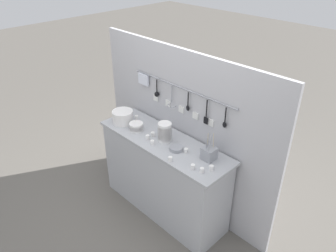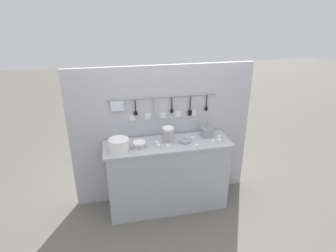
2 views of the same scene
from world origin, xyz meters
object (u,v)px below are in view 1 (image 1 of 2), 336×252
(cup_back_right, at_px, (153,134))
(cup_by_caddy, at_px, (137,117))
(steel_mixing_bowl, at_px, (176,148))
(cup_front_left, at_px, (211,168))
(cup_edge_near, at_px, (186,151))
(bowl_stack_wide_centre, at_px, (136,127))
(cup_front_right, at_px, (152,142))
(cup_beside_plates, at_px, (148,137))
(cup_back_left, at_px, (170,159))
(bowl_stack_short_front, at_px, (165,132))
(cup_edge_far, at_px, (202,170))
(cup_centre, at_px, (193,167))
(plate_stack, at_px, (123,117))
(cutlery_caddy, at_px, (209,153))

(cup_back_right, bearing_deg, cup_by_caddy, 164.12)
(steel_mixing_bowl, bearing_deg, cup_front_left, -0.62)
(steel_mixing_bowl, xyz_separation_m, cup_edge_near, (0.10, 0.03, 0.01))
(bowl_stack_wide_centre, distance_m, cup_front_right, 0.34)
(cup_beside_plates, height_order, cup_by_caddy, same)
(steel_mixing_bowl, xyz_separation_m, cup_back_left, (0.09, -0.17, 0.01))
(cup_front_right, bearing_deg, cup_back_right, 135.86)
(bowl_stack_short_front, height_order, cup_edge_far, bowl_stack_short_front)
(cup_by_caddy, bearing_deg, bowl_stack_wide_centre, -40.40)
(steel_mixing_bowl, height_order, cup_edge_near, cup_edge_near)
(cup_back_right, relative_size, cup_by_caddy, 1.00)
(steel_mixing_bowl, relative_size, cup_by_caddy, 2.94)
(cup_beside_plates, distance_m, cup_centre, 0.66)
(cup_beside_plates, xyz_separation_m, cup_by_caddy, (-0.41, 0.19, 0.00))
(cup_front_right, bearing_deg, cup_edge_far, 0.97)
(bowl_stack_wide_centre, distance_m, cup_front_left, 1.01)
(plate_stack, xyz_separation_m, cup_by_caddy, (0.05, 0.16, -0.05))
(cup_back_right, bearing_deg, cup_centre, -10.07)
(cutlery_caddy, relative_size, cup_by_caddy, 5.87)
(plate_stack, height_order, cup_beside_plates, plate_stack)
(bowl_stack_short_front, distance_m, cup_back_right, 0.17)
(cup_front_right, distance_m, cup_back_right, 0.16)
(cup_centre, bearing_deg, cup_back_right, 169.93)
(bowl_stack_short_front, height_order, cup_back_left, bowl_stack_short_front)
(cup_back_right, bearing_deg, bowl_stack_wide_centre, -168.55)
(cup_back_left, distance_m, cup_edge_far, 0.33)
(cup_beside_plates, relative_size, cup_edge_far, 1.00)
(bowl_stack_wide_centre, relative_size, cup_front_left, 3.25)
(cup_front_right, bearing_deg, bowl_stack_short_front, 76.97)
(bowl_stack_short_front, xyz_separation_m, cup_back_left, (0.29, -0.21, -0.08))
(cup_centre, bearing_deg, cup_by_caddy, 167.71)
(bowl_stack_wide_centre, height_order, cup_centre, bowl_stack_wide_centre)
(bowl_stack_short_front, distance_m, cup_back_left, 0.37)
(bowl_stack_wide_centre, height_order, cup_front_right, bowl_stack_wide_centre)
(cup_edge_near, bearing_deg, cup_back_left, -92.61)
(cup_edge_far, bearing_deg, cup_beside_plates, 178.38)
(steel_mixing_bowl, xyz_separation_m, cup_centre, (0.32, -0.11, 0.01))
(bowl_stack_wide_centre, xyz_separation_m, cup_beside_plates, (0.22, -0.03, -0.02))
(bowl_stack_wide_centre, relative_size, cup_edge_far, 3.25)
(steel_mixing_bowl, distance_m, cup_edge_near, 0.11)
(cutlery_caddy, height_order, cup_beside_plates, cutlery_caddy)
(cup_front_right, bearing_deg, bowl_stack_wide_centre, 168.69)
(bowl_stack_wide_centre, distance_m, cutlery_caddy, 0.90)
(cup_edge_near, relative_size, cup_back_left, 1.00)
(bowl_stack_short_front, relative_size, steel_mixing_bowl, 1.48)
(cutlery_caddy, height_order, cup_front_right, cutlery_caddy)
(cup_back_right, relative_size, cup_front_left, 1.00)
(bowl_stack_wide_centre, bearing_deg, cup_by_caddy, 139.60)
(bowl_stack_short_front, distance_m, cup_front_left, 0.65)
(cup_by_caddy, distance_m, cup_edge_far, 1.18)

